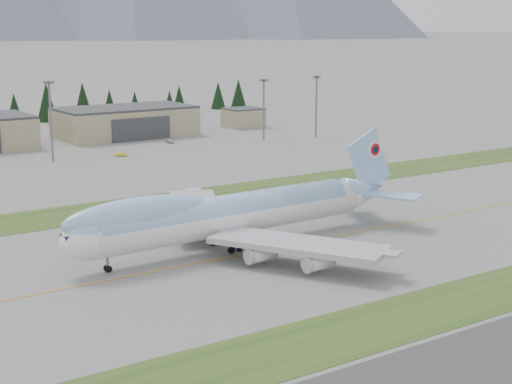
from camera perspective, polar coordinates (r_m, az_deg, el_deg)
ground at (r=139.97m, az=-0.31°, el=-4.44°), size 7000.00×7000.00×0.00m
grass_strip_near at (r=112.06m, az=10.70°, el=-8.94°), size 400.00×14.00×0.08m
grass_strip_far at (r=177.92m, az=-8.40°, el=-0.99°), size 400.00×18.00×0.08m
taxiway_line_main at (r=139.97m, az=-0.31°, el=-4.44°), size 400.00×0.40×0.02m
boeing_747_freighter at (r=141.46m, az=-1.97°, el=-1.60°), size 73.09×63.48×19.37m
hangar_right at (r=289.56m, az=-9.48°, el=5.08°), size 48.00×26.60×10.80m
control_shed at (r=312.14m, az=-0.93°, el=5.44°), size 14.00×12.00×7.60m
floodlight_masts at (r=238.63m, az=-13.58°, el=5.97°), size 194.47×7.50×24.16m
service_vehicle_b at (r=246.08m, az=-9.78°, el=2.58°), size 4.34×3.12×1.36m
service_vehicle_c at (r=271.54m, az=-6.29°, el=3.56°), size 2.11×4.52×1.28m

